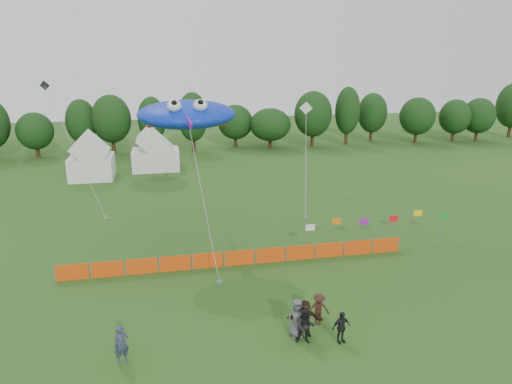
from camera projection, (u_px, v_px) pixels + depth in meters
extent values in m
plane|color=#234C16|center=(281.00, 329.00, 22.09)|extent=(160.00, 160.00, 0.00)
cylinder|color=#382314|center=(38.00, 150.00, 59.50)|extent=(0.50, 0.50, 1.91)
ellipsoid|color=black|center=(35.00, 131.00, 58.79)|extent=(4.61, 4.61, 4.30)
cylinder|color=#382314|center=(84.00, 144.00, 62.10)|extent=(0.50, 0.50, 2.38)
ellipsoid|color=black|center=(81.00, 121.00, 61.21)|extent=(4.09, 4.09, 5.35)
cylinder|color=#382314|center=(114.00, 144.00, 62.07)|extent=(0.50, 0.50, 2.57)
ellipsoid|color=black|center=(111.00, 119.00, 61.11)|extent=(5.20, 5.20, 5.79)
cylinder|color=#382314|center=(153.00, 143.00, 63.05)|extent=(0.50, 0.50, 2.46)
ellipsoid|color=black|center=(152.00, 119.00, 62.13)|extent=(3.78, 3.78, 5.55)
cylinder|color=#382314|center=(194.00, 142.00, 62.75)|extent=(0.50, 0.50, 2.66)
ellipsoid|color=black|center=(193.00, 117.00, 61.76)|extent=(4.05, 4.05, 5.99)
cylinder|color=#382314|center=(236.00, 140.00, 66.51)|extent=(0.50, 0.50, 1.98)
ellipsoid|color=black|center=(235.00, 122.00, 65.77)|extent=(5.06, 5.06, 4.46)
cylinder|color=#382314|center=(270.00, 141.00, 65.59)|extent=(0.50, 0.50, 1.86)
ellipsoid|color=black|center=(270.00, 125.00, 64.89)|extent=(5.86, 5.86, 4.18)
cylinder|color=#382314|center=(312.00, 138.00, 66.51)|extent=(0.50, 0.50, 2.62)
ellipsoid|color=black|center=(313.00, 114.00, 65.54)|extent=(5.41, 5.41, 5.89)
cylinder|color=#382314|center=(346.00, 135.00, 68.13)|extent=(0.50, 0.50, 2.78)
ellipsoid|color=black|center=(348.00, 111.00, 67.09)|extent=(3.67, 3.67, 6.26)
cylinder|color=#382314|center=(371.00, 133.00, 70.90)|extent=(0.50, 0.50, 2.42)
ellipsoid|color=black|center=(372.00, 113.00, 69.99)|extent=(4.46, 4.46, 5.44)
cylinder|color=#382314|center=(415.00, 135.00, 69.50)|extent=(0.50, 0.50, 2.24)
ellipsoid|color=black|center=(417.00, 116.00, 68.67)|extent=(5.26, 5.26, 5.03)
cylinder|color=#382314|center=(453.00, 134.00, 70.77)|extent=(0.50, 0.50, 2.10)
ellipsoid|color=black|center=(455.00, 117.00, 69.99)|extent=(4.74, 4.74, 4.73)
cylinder|color=#382314|center=(476.00, 134.00, 71.05)|extent=(0.50, 0.50, 2.16)
ellipsoid|color=black|center=(479.00, 116.00, 70.25)|extent=(4.88, 4.88, 4.87)
cylinder|color=#382314|center=(510.00, 128.00, 74.13)|extent=(0.50, 0.50, 2.85)
cube|color=white|center=(92.00, 167.00, 49.19)|extent=(4.45, 4.45, 2.45)
cube|color=silver|center=(156.00, 159.00, 53.11)|extent=(5.29, 4.23, 2.33)
cube|color=#DC450C|center=(72.00, 272.00, 26.82)|extent=(1.90, 0.06, 1.00)
cube|color=#DC450C|center=(107.00, 269.00, 27.21)|extent=(1.90, 0.06, 1.00)
cube|color=#DC450C|center=(142.00, 266.00, 27.59)|extent=(1.90, 0.06, 1.00)
cube|color=#DC450C|center=(175.00, 263.00, 27.98)|extent=(1.90, 0.06, 1.00)
cube|color=#DC450C|center=(208.00, 261.00, 28.36)|extent=(1.90, 0.06, 1.00)
cube|color=#DC450C|center=(239.00, 258.00, 28.75)|extent=(1.90, 0.06, 1.00)
cube|color=#DC450C|center=(270.00, 255.00, 29.13)|extent=(1.90, 0.06, 1.00)
cube|color=#DC450C|center=(300.00, 253.00, 29.52)|extent=(1.90, 0.06, 1.00)
cube|color=#DC450C|center=(329.00, 250.00, 29.91)|extent=(1.90, 0.06, 1.00)
cube|color=#DC450C|center=(358.00, 248.00, 30.29)|extent=(1.90, 0.06, 1.00)
cube|color=#DC450C|center=(386.00, 245.00, 30.68)|extent=(1.90, 0.06, 1.00)
cylinder|color=gray|center=(305.00, 237.00, 30.97)|extent=(0.06, 0.06, 1.80)
cube|color=white|center=(310.00, 227.00, 30.85)|extent=(0.70, 0.02, 0.45)
cylinder|color=gray|center=(331.00, 232.00, 31.63)|extent=(0.06, 0.06, 1.98)
cube|color=orange|center=(337.00, 221.00, 31.48)|extent=(0.70, 0.02, 0.45)
cylinder|color=gray|center=(359.00, 231.00, 31.94)|extent=(0.06, 0.06, 1.85)
cube|color=purple|center=(364.00, 222.00, 31.81)|extent=(0.70, 0.02, 0.45)
cylinder|color=gray|center=(388.00, 230.00, 31.90)|extent=(0.06, 0.06, 2.07)
cube|color=red|center=(394.00, 219.00, 31.73)|extent=(0.70, 0.02, 0.45)
cylinder|color=gray|center=(412.00, 225.00, 32.53)|extent=(0.06, 0.06, 2.25)
cube|color=yellow|center=(418.00, 213.00, 32.34)|extent=(0.70, 0.02, 0.45)
cylinder|color=gray|center=(439.00, 226.00, 32.72)|extent=(0.06, 0.06, 2.00)
cube|color=#148C26|center=(445.00, 216.00, 32.56)|extent=(0.70, 0.02, 0.45)
imported|color=#2F364F|center=(121.00, 344.00, 19.49)|extent=(0.74, 0.59, 1.76)
imported|color=black|center=(305.00, 326.00, 20.81)|extent=(1.00, 0.87, 1.74)
imported|color=#371B16|center=(319.00, 309.00, 22.31)|extent=(1.12, 0.73, 1.64)
imported|color=black|center=(341.00, 327.00, 20.90)|extent=(0.97, 0.55, 1.56)
imported|color=#4E4E53|center=(297.00, 318.00, 21.28)|extent=(0.95, 0.63, 1.92)
imported|color=black|center=(305.00, 318.00, 21.39)|extent=(1.76, 0.99, 1.81)
ellipsoid|color=#1034E9|center=(186.00, 114.00, 28.75)|extent=(6.55, 5.19, 2.17)
sphere|color=white|center=(174.00, 106.00, 27.15)|extent=(0.87, 0.87, 0.87)
sphere|color=white|center=(200.00, 105.00, 27.45)|extent=(0.87, 0.87, 0.87)
ellipsoid|color=red|center=(160.00, 123.00, 28.79)|extent=(1.82, 0.80, 0.28)
ellipsoid|color=red|center=(212.00, 122.00, 29.43)|extent=(1.82, 0.80, 0.28)
cube|color=purple|center=(189.00, 123.00, 26.58)|extent=(0.37, 0.96, 0.70)
cylinder|color=#A5A5A5|center=(204.00, 203.00, 26.78)|extent=(1.24, 3.28, 8.90)
cube|color=gray|center=(219.00, 282.00, 26.63)|extent=(0.30, 0.30, 0.10)
cube|color=white|center=(306.00, 108.00, 45.46)|extent=(1.28, 0.35, 1.28)
cylinder|color=#A5A5A5|center=(306.00, 158.00, 41.39)|extent=(3.12, 10.40, 7.76)
cube|color=gray|center=(306.00, 217.00, 37.32)|extent=(0.30, 0.30, 0.10)
cube|color=black|center=(45.00, 85.00, 38.98)|extent=(0.87, 0.25, 0.87)
cylinder|color=#A5A5A5|center=(75.00, 151.00, 38.02)|extent=(4.79, 6.20, 10.32)
cube|color=gray|center=(106.00, 218.00, 37.05)|extent=(0.30, 0.30, 0.10)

